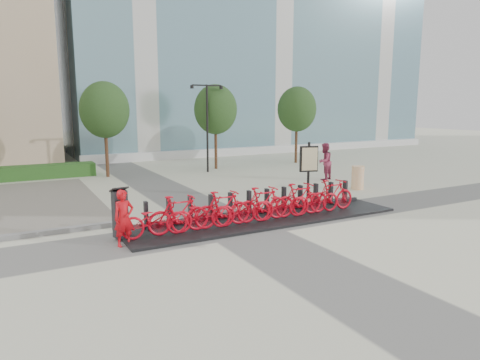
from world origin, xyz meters
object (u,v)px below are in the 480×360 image
pedestrian (324,162)px  kiosk (120,213)px  bike_0 (155,219)px  worker_red (124,218)px  map_sign (309,161)px  construction_barrel (358,178)px

pedestrian → kiosk: bearing=1.9°
bike_0 → worker_red: worker_red is taller
bike_0 → worker_red: size_ratio=1.26×
map_sign → bike_0: bearing=-144.3°
bike_0 → map_sign: size_ratio=0.84×
kiosk → pedestrian: pedestrian is taller
construction_barrel → pedestrian: bearing=83.6°
pedestrian → map_sign: size_ratio=0.82×
bike_0 → pedestrian: size_ratio=1.02×
kiosk → construction_barrel: bearing=5.2°
map_sign → pedestrian: bearing=60.2°
bike_0 → kiosk: (-0.88, 0.42, 0.19)m
worker_red → kiosk: bearing=76.8°
pedestrian → map_sign: bearing=20.5°
kiosk → map_sign: map_sign is taller
kiosk → map_sign: 8.43m
pedestrian → map_sign: map_sign is taller
worker_red → bike_0: bearing=0.2°
worker_red → construction_barrel: 11.83m
pedestrian → map_sign: 4.85m
worker_red → map_sign: bearing=7.3°
worker_red → map_sign: 8.62m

